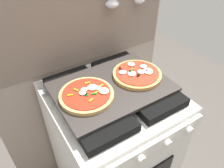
{
  "coord_description": "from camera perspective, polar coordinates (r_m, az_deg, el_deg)",
  "views": [
    {
      "loc": [
        -0.43,
        -0.68,
        1.57
      ],
      "look_at": [
        0.0,
        0.0,
        0.93
      ],
      "focal_mm": 34.9,
      "sensor_mm": 36.0,
      "label": 1
    }
  ],
  "objects": [
    {
      "name": "kitchen_backsplash",
      "position": [
        1.35,
        -7.52,
        2.94
      ],
      "size": [
        1.1,
        0.09,
        1.55
      ],
      "color": "gray",
      "rests_on": "ground_plane"
    },
    {
      "name": "baking_tray",
      "position": [
        1.04,
        -0.0,
        -0.78
      ],
      "size": [
        0.54,
        0.38,
        0.02
      ],
      "primitive_type": "cube",
      "color": "#2D2826",
      "rests_on": "stove"
    },
    {
      "name": "pizza_right",
      "position": [
        1.09,
        6.68,
        2.66
      ],
      "size": [
        0.24,
        0.24,
        0.03
      ],
      "color": "tan",
      "rests_on": "baking_tray"
    },
    {
      "name": "pizza_left",
      "position": [
        0.97,
        -6.58,
        -2.73
      ],
      "size": [
        0.24,
        0.24,
        0.03
      ],
      "color": "tan",
      "rests_on": "baking_tray"
    },
    {
      "name": "stove",
      "position": [
        1.37,
        0.04,
        -15.74
      ],
      "size": [
        0.6,
        0.64,
        0.9
      ],
      "color": "white",
      "rests_on": "ground_plane"
    }
  ]
}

